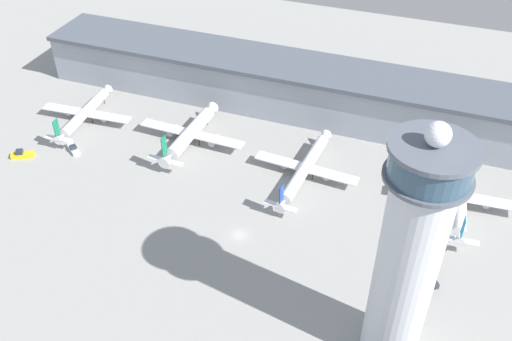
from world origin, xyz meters
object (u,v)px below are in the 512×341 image
(airplane_gate_delta, at_px, (460,197))
(service_truck_fuel, at_px, (22,155))
(airplane_gate_bravo, at_px, (190,133))
(airplane_gate_charlie, at_px, (305,168))
(service_truck_catering, at_px, (427,285))
(service_truck_water, at_px, (184,135))
(control_tower, at_px, (409,255))
(service_truck_baggage, at_px, (73,149))
(airplane_gate_alpha, at_px, (85,113))

(airplane_gate_delta, relative_size, service_truck_fuel, 5.23)
(airplane_gate_bravo, xyz_separation_m, airplane_gate_charlie, (42.54, -4.45, -0.56))
(service_truck_catering, xyz_separation_m, service_truck_water, (-89.29, 40.02, -0.14))
(control_tower, height_order, airplane_gate_bravo, control_tower)
(control_tower, relative_size, airplane_gate_charlie, 1.48)
(airplane_gate_charlie, relative_size, service_truck_catering, 6.67)
(airplane_gate_charlie, bearing_deg, service_truck_baggage, -170.36)
(control_tower, bearing_deg, service_truck_catering, 72.93)
(service_truck_baggage, distance_m, service_truck_water, 38.33)
(airplane_gate_delta, bearing_deg, service_truck_baggage, -173.04)
(service_truck_catering, bearing_deg, service_truck_fuel, 175.54)
(airplane_gate_bravo, bearing_deg, control_tower, -36.59)
(service_truck_fuel, distance_m, service_truck_baggage, 16.78)
(service_truck_baggage, bearing_deg, control_tower, -19.48)
(airplane_gate_delta, distance_m, service_truck_fuel, 142.93)
(control_tower, xyz_separation_m, service_truck_water, (-82.78, 61.22, -30.16))
(control_tower, distance_m, airplane_gate_alpha, 136.68)
(airplane_gate_bravo, relative_size, airplane_gate_delta, 0.96)
(control_tower, bearing_deg, service_truck_water, 143.52)
(service_truck_fuel, xyz_separation_m, service_truck_water, (46.60, 29.43, -0.09))
(airplane_gate_charlie, relative_size, service_truck_fuel, 5.51)
(airplane_gate_delta, distance_m, service_truck_catering, 35.48)
(airplane_gate_charlie, bearing_deg, airplane_gate_alpha, 177.65)
(airplane_gate_charlie, xyz_separation_m, service_truck_catering, (42.86, -32.93, -2.78))
(control_tower, distance_m, service_truck_fuel, 136.58)
(service_truck_catering, distance_m, service_truck_water, 97.85)
(control_tower, height_order, service_truck_baggage, control_tower)
(control_tower, relative_size, airplane_gate_alpha, 1.72)
(service_truck_catering, height_order, service_truck_water, service_truck_catering)
(airplane_gate_bravo, relative_size, service_truck_fuel, 5.01)
(airplane_gate_charlie, bearing_deg, service_truck_water, 171.32)
(control_tower, relative_size, service_truck_baggage, 8.77)
(service_truck_catering, xyz_separation_m, service_truck_baggage, (-121.69, 19.54, -0.17))
(control_tower, xyz_separation_m, airplane_gate_bravo, (-78.90, 58.58, -26.68))
(service_truck_catering, bearing_deg, service_truck_baggage, 170.88)
(airplane_gate_alpha, bearing_deg, airplane_gate_charlie, -2.35)
(airplane_gate_alpha, bearing_deg, service_truck_fuel, -108.09)
(control_tower, relative_size, airplane_gate_bravo, 1.63)
(airplane_gate_delta, height_order, service_truck_catering, airplane_gate_delta)
(control_tower, xyz_separation_m, service_truck_fuel, (-129.38, 31.79, -30.07))
(airplane_gate_alpha, bearing_deg, control_tower, -25.47)
(airplane_gate_bravo, height_order, service_truck_baggage, airplane_gate_bravo)
(airplane_gate_charlie, distance_m, service_truck_catering, 54.12)
(control_tower, height_order, airplane_gate_charlie, control_tower)
(airplane_gate_charlie, height_order, service_truck_baggage, airplane_gate_charlie)
(service_truck_baggage, bearing_deg, airplane_gate_alpha, 108.88)
(service_truck_water, bearing_deg, airplane_gate_charlie, -8.68)
(airplane_gate_alpha, relative_size, service_truck_catering, 5.77)
(airplane_gate_charlie, xyz_separation_m, service_truck_fuel, (-93.03, -22.34, -2.83))
(airplane_gate_alpha, bearing_deg, service_truck_water, 5.41)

